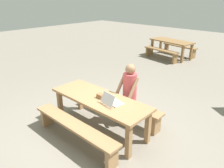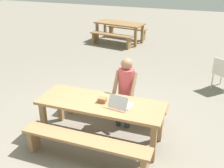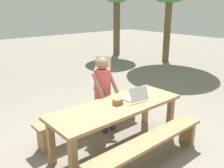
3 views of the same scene
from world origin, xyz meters
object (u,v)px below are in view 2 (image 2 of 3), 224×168
laptop (121,104)px  picnic_table_mid (119,26)px  picnic_table_front (101,107)px  small_pouch (102,100)px  plastic_chair (223,73)px  person_seated (126,87)px

laptop → picnic_table_mid: 6.52m
picnic_table_front → picnic_table_mid: size_ratio=1.09×
small_pouch → picnic_table_mid: 6.38m
picnic_table_front → picnic_table_mid: bearing=105.7°
picnic_table_front → plastic_chair: 3.55m
laptop → plastic_chair: size_ratio=0.47×
plastic_chair → laptop: bearing=95.6°
small_pouch → plastic_chair: size_ratio=0.17×
picnic_table_mid → plastic_chair: bearing=-30.8°
small_pouch → plastic_chair: 3.54m
laptop → picnic_table_front: bearing=4.4°
picnic_table_front → person_seated: size_ratio=1.64×
plastic_chair → picnic_table_mid: bearing=-5.3°
person_seated → plastic_chair: person_seated is taller
picnic_table_front → laptop: size_ratio=5.73×
person_seated → picnic_table_mid: (-1.97, 5.51, -0.12)m
laptop → picnic_table_mid: laptop is taller
small_pouch → person_seated: (0.22, 0.62, -0.00)m
picnic_table_front → person_seated: (0.25, 0.63, 0.14)m
picnic_table_front → laptop: laptop is taller
laptop → small_pouch: bearing=2.5°
laptop → plastic_chair: (1.68, 2.92, -0.35)m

